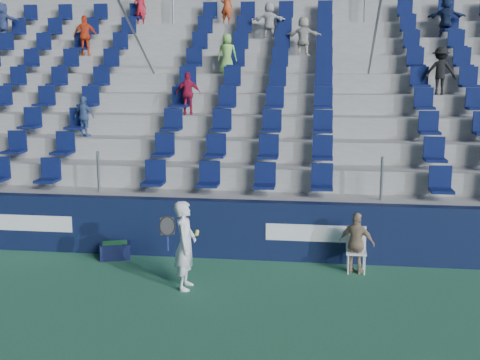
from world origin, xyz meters
TOP-DOWN VIEW (x-y plane):
  - ground at (0.00, 0.00)m, footprint 70.00×70.00m
  - sponsor_wall at (0.00, 3.15)m, footprint 24.00×0.32m
  - grandstand at (-0.01, 8.24)m, footprint 24.00×8.17m
  - tennis_player at (-0.57, 1.28)m, footprint 0.69×0.64m
  - line_judge_chair at (2.48, 2.64)m, footprint 0.39×0.40m
  - line_judge at (2.48, 2.50)m, footprint 0.75×0.50m
  - ball_bin at (-2.39, 2.75)m, footprint 0.70×0.57m

SIDE VIEW (x-z plane):
  - ground at x=0.00m, z-range 0.00..0.00m
  - ball_bin at x=-2.39m, z-range 0.01..0.36m
  - line_judge_chair at x=2.48m, z-range 0.06..0.93m
  - line_judge at x=2.48m, z-range 0.00..1.18m
  - sponsor_wall at x=0.00m, z-range 0.00..1.20m
  - tennis_player at x=-0.57m, z-range 0.00..1.59m
  - grandstand at x=-0.01m, z-range -1.18..5.45m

